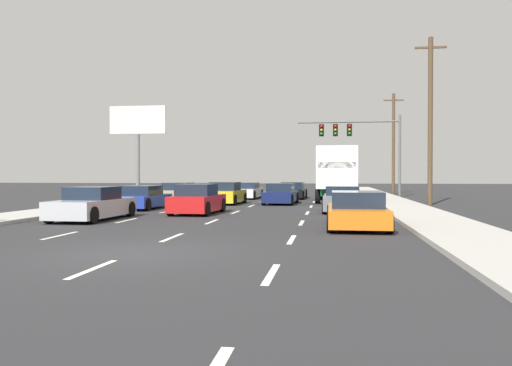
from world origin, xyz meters
TOP-DOWN VIEW (x-y plane):
  - ground_plane at (0.00, 25.00)m, footprint 140.00×140.00m
  - sidewalk_right at (8.29, 20.00)m, footprint 2.68×80.00m
  - sidewalk_left at (-8.29, 20.00)m, footprint 2.68×80.00m
  - lane_markings at (-0.00, 22.99)m, footprint 6.94×62.00m
  - car_maroon at (-4.93, 27.42)m, footprint 2.02×4.34m
  - car_tan at (-5.23, 21.13)m, footprint 1.96×4.29m
  - car_blue at (-5.30, 14.72)m, footprint 2.02×4.35m
  - car_silver at (-4.89, 8.20)m, footprint 1.95×4.62m
  - car_white at (-1.73, 27.02)m, footprint 1.96×4.55m
  - car_yellow at (-1.82, 19.72)m, footprint 1.95×4.13m
  - car_red at (-1.57, 11.84)m, footprint 1.93×4.06m
  - car_black at (1.69, 27.58)m, footprint 1.98×4.66m
  - car_navy at (1.46, 20.38)m, footprint 1.96×4.50m
  - box_truck at (4.89, 22.88)m, footprint 2.71×7.69m
  - car_gray at (5.03, 13.91)m, footprint 1.89×4.17m
  - car_orange at (5.34, 6.57)m, footprint 2.00×4.68m
  - traffic_signal_mast at (6.18, 31.28)m, footprint 8.23×0.69m
  - utility_pole_mid at (10.24, 20.22)m, footprint 1.80×0.28m
  - utility_pole_far at (10.22, 37.79)m, footprint 1.80×0.28m
  - roadside_billboard at (-12.28, 32.35)m, footprint 5.08×0.36m

SIDE VIEW (x-z plane):
  - ground_plane at x=0.00m, z-range 0.00..0.00m
  - lane_markings at x=0.00m, z-range 0.00..0.01m
  - sidewalk_right at x=8.29m, z-range 0.00..0.14m
  - sidewalk_left at x=-8.29m, z-range 0.00..0.14m
  - car_maroon at x=-4.93m, z-range -0.04..1.13m
  - car_black at x=1.69m, z-range -0.05..1.18m
  - car_orange at x=5.34m, z-range -0.05..1.18m
  - car_white at x=-1.73m, z-range -0.04..1.17m
  - car_blue at x=-5.30m, z-range -0.04..1.18m
  - car_navy at x=1.46m, z-range -0.06..1.20m
  - car_gray at x=5.03m, z-range -0.05..1.19m
  - car_tan at x=-5.23m, z-range -0.06..1.22m
  - car_silver at x=-4.89m, z-range -0.07..1.24m
  - car_yellow at x=-1.82m, z-range -0.06..1.28m
  - car_red at x=-1.57m, z-range -0.06..1.30m
  - box_truck at x=4.89m, z-range 0.25..3.74m
  - utility_pole_far at x=10.22m, z-range 0.14..9.37m
  - traffic_signal_mast at x=6.18m, z-range 1.73..8.26m
  - utility_pole_mid at x=10.24m, z-range 0.14..9.95m
  - roadside_billboard at x=-12.28m, z-range 1.83..9.65m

